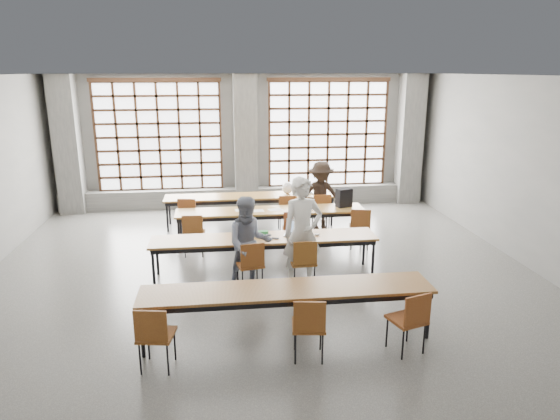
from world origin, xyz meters
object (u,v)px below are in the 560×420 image
object	(u,v)px
student_male	(302,233)
red_pouch	(156,331)
desk_row_d	(287,293)
chair_front_left	(251,261)
mouse	(317,234)
chair_front_right	(304,259)
chair_near_left	(154,332)
phone	(275,238)
desk_row_c	(264,241)
chair_back_mid	(287,209)
plastic_bag	(287,188)
student_back	(321,196)
laptop_back	(305,190)
green_box	(261,233)
chair_back_right	(321,208)
chair_near_mid	(309,322)
student_female	(249,243)
chair_mid_centre	(293,227)
chair_mid_left	(193,230)
chair_mid_right	(360,224)
backpack	(344,198)
laptop_front	(295,231)
desk_row_b	(271,213)
chair_back_left	(188,212)
desk_row_a	(250,198)

from	to	relation	value
student_male	red_pouch	size ratio (longest dim) A/B	9.52
desk_row_d	red_pouch	xyz separation A→B (m)	(-1.70, -0.55, -0.16)
chair_front_left	mouse	world-z (taller)	chair_front_left
chair_front_right	chair_near_left	world-z (taller)	same
phone	mouse	bearing A→B (deg)	5.93
desk_row_c	phone	distance (m)	0.22
desk_row_d	chair_front_left	xyz separation A→B (m)	(-0.40, 1.54, -0.13)
chair_front_right	phone	world-z (taller)	chair_front_right
chair_back_mid	plastic_bag	bearing A→B (deg)	81.56
student_back	laptop_back	bearing A→B (deg)	109.88
desk_row_c	green_box	world-z (taller)	green_box
chair_front_right	plastic_bag	distance (m)	3.79
chair_front_left	chair_back_right	bearing A→B (deg)	59.34
desk_row_c	chair_near_mid	distance (m)	2.82
chair_front_right	chair_back_right	bearing A→B (deg)	73.03
desk_row_d	student_female	world-z (taller)	student_female
desk_row_d	chair_mid_centre	world-z (taller)	chair_mid_centre
chair_mid_left	student_female	distance (m)	1.95
chair_front_left	laptop_back	world-z (taller)	laptop_back
chair_mid_right	chair_near_mid	bearing A→B (deg)	-114.28
student_male	backpack	size ratio (longest dim) A/B	4.76
chair_near_left	chair_near_mid	world-z (taller)	same
chair_mid_left	phone	distance (m)	1.95
student_male	laptop_front	world-z (taller)	student_male
student_male	student_female	world-z (taller)	student_male
student_male	green_box	xyz separation A→B (m)	(-0.65, 0.58, -0.18)
laptop_front	red_pouch	xyz separation A→B (m)	(-2.16, -2.83, -0.29)
laptop_front	student_back	bearing A→B (deg)	68.46
chair_back_right	student_back	size ratio (longest dim) A/B	0.55
chair_back_right	mouse	world-z (taller)	chair_back_right
desk_row_b	chair_near_left	xyz separation A→B (m)	(-1.90, -4.58, -0.13)
chair_near_mid	student_male	xyz separation A→B (m)	(0.30, 2.30, 0.42)
chair_mid_centre	mouse	xyz separation A→B (m)	(0.26, -1.17, 0.21)
chair_back_mid	student_female	world-z (taller)	student_female
desk_row_c	chair_back_left	size ratio (longest dim) A/B	4.55
desk_row_c	chair_near_mid	bearing A→B (deg)	-83.88
chair_back_mid	chair_front_right	distance (m)	3.09
plastic_bag	chair_back_right	bearing A→B (deg)	-44.31
plastic_bag	red_pouch	world-z (taller)	plastic_bag
desk_row_d	backpack	size ratio (longest dim) A/B	10.00
chair_front_left	student_back	size ratio (longest dim) A/B	0.55
chair_front_left	chair_back_left	bearing A→B (deg)	110.93
laptop_front	desk_row_a	bearing A→B (deg)	101.76
chair_back_left	laptop_front	size ratio (longest dim) A/B	2.00
phone	chair_front_left	bearing A→B (deg)	-131.38
backpack	red_pouch	world-z (taller)	backpack
desk_row_a	chair_front_right	size ratio (longest dim) A/B	4.55
chair_mid_centre	chair_mid_right	size ratio (longest dim) A/B	1.00
desk_row_c	chair_near_left	xyz separation A→B (m)	(-1.60, -2.80, -0.13)
chair_mid_left	chair_front_left	size ratio (longest dim) A/B	1.00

